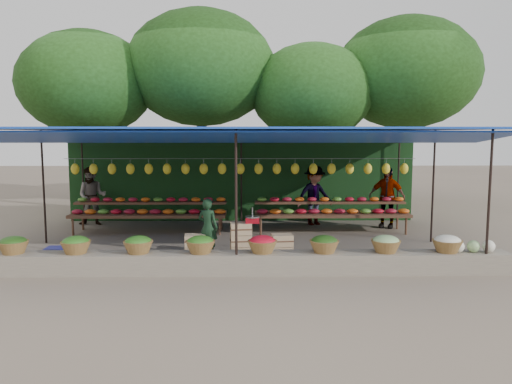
{
  "coord_description": "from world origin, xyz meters",
  "views": [
    {
      "loc": [
        0.26,
        -12.21,
        2.69
      ],
      "look_at": [
        0.41,
        0.2,
        1.24
      ],
      "focal_mm": 35.0,
      "sensor_mm": 36.0,
      "label": 1
    }
  ],
  "objects_px": {
    "weighing_scale": "(252,219)",
    "vendor_seated": "(208,227)",
    "crate_counter": "(240,243)",
    "blue_crate_back": "(60,255)"
  },
  "relations": [
    {
      "from": "weighing_scale",
      "to": "blue_crate_back",
      "type": "relative_size",
      "value": 0.6
    },
    {
      "from": "crate_counter",
      "to": "vendor_seated",
      "type": "bearing_deg",
      "value": 170.05
    },
    {
      "from": "vendor_seated",
      "to": "blue_crate_back",
      "type": "bearing_deg",
      "value": 34.52
    },
    {
      "from": "weighing_scale",
      "to": "blue_crate_back",
      "type": "bearing_deg",
      "value": -173.87
    },
    {
      "from": "weighing_scale",
      "to": "blue_crate_back",
      "type": "distance_m",
      "value": 4.12
    },
    {
      "from": "vendor_seated",
      "to": "crate_counter",
      "type": "bearing_deg",
      "value": -165.74
    },
    {
      "from": "blue_crate_back",
      "to": "crate_counter",
      "type": "bearing_deg",
      "value": 4.55
    },
    {
      "from": "weighing_scale",
      "to": "vendor_seated",
      "type": "bearing_deg",
      "value": 172.85
    },
    {
      "from": "crate_counter",
      "to": "blue_crate_back",
      "type": "distance_m",
      "value": 3.79
    },
    {
      "from": "crate_counter",
      "to": "weighing_scale",
      "type": "xyz_separation_m",
      "value": [
        0.28,
        0.0,
        0.54
      ]
    }
  ]
}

